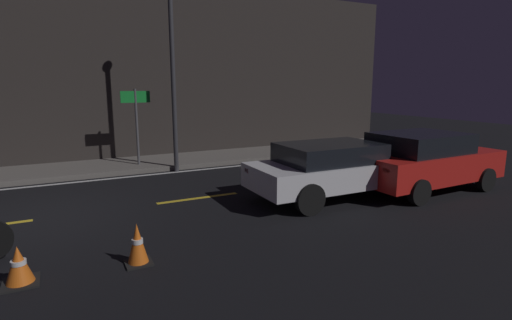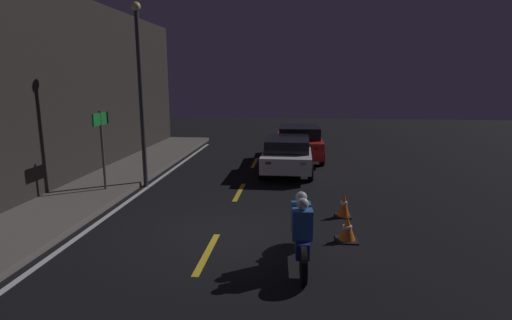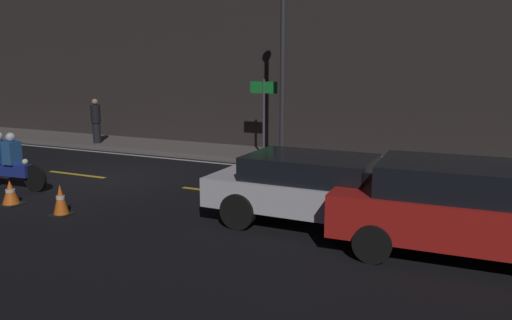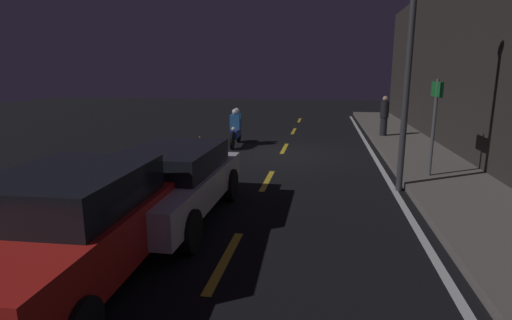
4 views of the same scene
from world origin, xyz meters
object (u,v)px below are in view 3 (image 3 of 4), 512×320
Objects in this scene: sedan_white at (317,188)px; motorcycle at (8,162)px; taxi_red at (460,207)px; pedestrian at (96,121)px; traffic_cone_near at (10,193)px; street_lamp at (283,56)px; shop_sign at (264,102)px; traffic_cone_mid at (61,200)px.

motorcycle is (-7.77, -0.46, -0.08)m from sedan_white.
motorcycle is at bearing 178.41° from taxi_red.
pedestrian is (-2.41, 5.71, 0.32)m from motorcycle.
street_lamp is at bearing 57.17° from traffic_cone_near.
sedan_white is 1.77× the size of shop_sign.
traffic_cone_near is at bearing -175.13° from taxi_red.
pedestrian is (-5.27, 6.82, 0.67)m from traffic_cone_mid.
sedan_white is 11.45m from pedestrian.
motorcycle is 0.92× the size of shop_sign.
shop_sign is at bearing 137.60° from street_lamp.
street_lamp is (-2.58, 4.58, 2.50)m from sedan_white.
shop_sign is (4.21, 5.94, 1.19)m from motorcycle.
traffic_cone_mid is at bearing -100.88° from shop_sign.
motorcycle is 7.37m from shop_sign.
motorcycle reaches higher than traffic_cone_near.
pedestrian is at bearing 127.69° from traffic_cone_mid.
taxi_red is at bearing -44.49° from street_lamp.
taxi_red is at bearing -24.05° from pedestrian.
street_lamp reaches higher than traffic_cone_near.
sedan_white is at bearing -60.58° from street_lamp.
taxi_red is 9.07m from traffic_cone_near.
motorcycle is at bearing -135.84° from street_lamp.
taxi_red reaches higher than sedan_white.
taxi_red is (2.51, -0.42, 0.05)m from sedan_white.
taxi_red is at bearing -9.05° from sedan_white.
shop_sign reaches higher than traffic_cone_near.
sedan_white is 6.61× the size of traffic_cone_mid.
shop_sign is (2.93, 6.95, 1.58)m from traffic_cone_near.
traffic_cone_near is at bearing -166.69° from sedan_white.
taxi_red reaches higher than traffic_cone_near.
street_lamp reaches higher than shop_sign.
sedan_white is 1.04× the size of taxi_red.
traffic_cone_near is 0.23× the size of shop_sign.
traffic_cone_near is 7.70m from shop_sign.
street_lamp is (5.19, 5.04, 2.58)m from motorcycle.
shop_sign is at bearing 79.12° from traffic_cone_mid.
pedestrian is at bearing 109.58° from motorcycle.
taxi_red is 7.42× the size of traffic_cone_near.
traffic_cone_mid is at bearing -3.46° from traffic_cone_near.
taxi_red is 13.90m from pedestrian.
pedestrian is at bearing 174.99° from street_lamp.
motorcycle is 3.08m from traffic_cone_mid.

